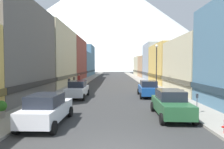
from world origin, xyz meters
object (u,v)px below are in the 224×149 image
(car_left_0, at_px, (47,109))
(potted_plant_0, at_px, (1,108))
(pedestrian_1, at_px, (74,81))
(pedestrian_2, at_px, (79,79))
(streetlamp_right, at_px, (156,61))
(car_right_1, at_px, (148,89))
(car_left_1, at_px, (77,89))
(pedestrian_0, at_px, (69,83))
(car_right_0, at_px, (171,104))
(trash_bin_right, at_px, (181,95))
(parking_meter_near, at_px, (197,100))

(car_left_0, relative_size, potted_plant_0, 4.16)
(pedestrian_1, bearing_deg, pedestrian_2, 90.00)
(potted_plant_0, distance_m, streetlamp_right, 17.57)
(car_right_1, bearing_deg, pedestrian_1, 137.09)
(car_left_0, xyz_separation_m, car_right_1, (7.60, 9.91, 0.00))
(car_left_0, xyz_separation_m, car_left_1, (0.00, 9.15, 0.00))
(streetlamp_right, bearing_deg, pedestrian_0, 165.76)
(pedestrian_2, bearing_deg, car_right_0, -65.40)
(car_left_0, relative_size, pedestrian_0, 2.77)
(trash_bin_right, xyz_separation_m, pedestrian_2, (-12.60, 16.51, 0.28))
(potted_plant_0, distance_m, pedestrian_2, 22.74)
(car_left_1, bearing_deg, trash_bin_right, -11.46)
(car_left_0, relative_size, car_right_0, 0.99)
(trash_bin_right, xyz_separation_m, potted_plant_0, (-13.35, -6.22, 0.12))
(car_right_1, height_order, trash_bin_right, car_right_1)
(pedestrian_0, bearing_deg, pedestrian_2, 90.00)
(potted_plant_0, bearing_deg, pedestrian_2, 88.11)
(car_left_1, relative_size, car_right_0, 0.99)
(car_right_0, xyz_separation_m, streetlamp_right, (1.55, 11.30, 3.09))
(pedestrian_1, relative_size, pedestrian_2, 0.98)
(parking_meter_near, bearing_deg, car_right_1, 104.16)
(car_left_1, xyz_separation_m, car_right_0, (7.60, -7.50, 0.00))
(car_right_1, relative_size, pedestrian_0, 2.80)
(trash_bin_right, relative_size, streetlamp_right, 0.17)
(potted_plant_0, relative_size, pedestrian_1, 0.65)
(car_right_0, height_order, pedestrian_2, pedestrian_2)
(parking_meter_near, bearing_deg, trash_bin_right, 83.05)
(trash_bin_right, relative_size, potted_plant_0, 0.92)
(car_left_0, relative_size, trash_bin_right, 4.53)
(car_right_0, bearing_deg, trash_bin_right, 64.93)
(car_left_1, distance_m, car_right_1, 7.63)
(car_right_1, distance_m, parking_meter_near, 7.98)
(car_right_0, distance_m, pedestrian_2, 24.15)
(pedestrian_1, distance_m, pedestrian_2, 4.36)
(car_right_0, relative_size, streetlamp_right, 0.76)
(car_left_1, xyz_separation_m, potted_plant_0, (-3.20, -8.28, -0.13))
(car_left_1, distance_m, pedestrian_1, 10.39)
(car_right_0, height_order, trash_bin_right, car_right_0)
(car_left_0, bearing_deg, car_right_1, 52.52)
(car_right_0, xyz_separation_m, pedestrian_1, (-10.05, 17.60, 0.01))
(car_right_0, bearing_deg, car_left_0, -167.75)
(parking_meter_near, bearing_deg, car_left_0, -167.19)
(car_left_0, relative_size, car_right_1, 0.99)
(car_left_0, bearing_deg, pedestrian_2, 95.92)
(pedestrian_1, xyz_separation_m, streetlamp_right, (11.60, -6.30, 3.08))
(car_left_0, xyz_separation_m, pedestrian_1, (-2.45, 19.25, 0.01))
(parking_meter_near, distance_m, pedestrian_0, 18.23)
(car_left_0, bearing_deg, streetlamp_right, 54.76)
(pedestrian_0, bearing_deg, car_left_0, -81.24)
(car_left_1, distance_m, streetlamp_right, 10.38)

